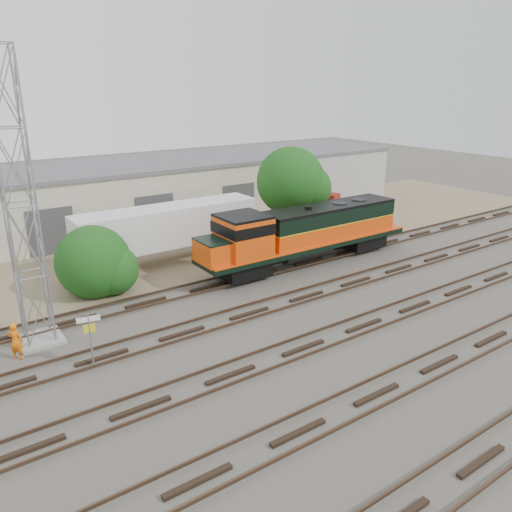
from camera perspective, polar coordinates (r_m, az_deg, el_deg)
ground at (r=25.83m, az=1.12°, el=-7.90°), size 140.00×140.00×0.00m
dirt_strip at (r=38.09m, az=-12.20°, el=0.70°), size 80.00×16.00×0.02m
tracks at (r=23.71m, az=5.44°, el=-10.40°), size 80.00×20.40×0.28m
warehouse at (r=44.69m, az=-16.44°, el=6.56°), size 58.40×10.40×5.30m
locomotive at (r=33.75m, az=5.55°, el=2.70°), size 16.29×2.86×3.92m
signal_tower at (r=24.26m, az=-25.34°, el=4.77°), size 1.96×1.96×13.27m
sign_post at (r=22.76m, az=-18.48°, el=-8.13°), size 0.97×0.23×2.41m
worker at (r=24.92m, az=-25.76°, el=-8.75°), size 0.76×0.73×1.76m
semi_trailer at (r=34.73m, az=-9.54°, el=3.34°), size 12.75×2.62×3.92m
dumpster_blue at (r=48.55m, az=6.65°, el=5.85°), size 2.07×2.02×1.50m
dumpster_red at (r=50.73m, az=8.53°, el=6.28°), size 1.88×1.82×1.40m
tree_mid at (r=30.43m, az=-17.58°, el=-0.88°), size 4.54×4.33×4.33m
tree_east at (r=39.49m, az=4.47°, el=8.31°), size 5.61×5.35×7.22m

